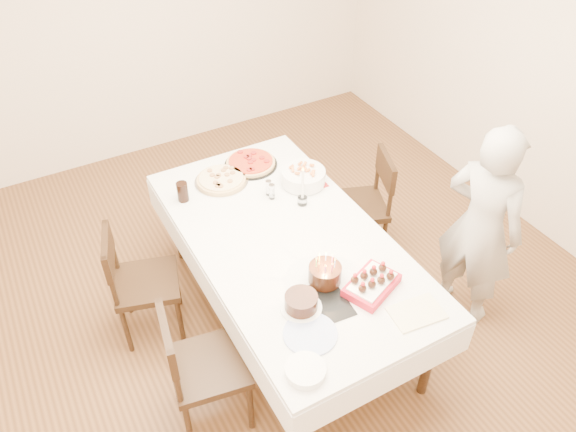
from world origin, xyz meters
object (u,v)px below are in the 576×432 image
chair_right_savory (358,206)px  cola_glass (183,192)px  pizza_pepperoni (251,163)px  dining_table (288,279)px  pasta_bowl (303,177)px  chair_left_savory (147,283)px  pizza_white (221,180)px  layer_cake (301,302)px  chair_left_dessert (209,366)px  birthday_cake (325,270)px  taper_candle (303,186)px  strawberry_box (372,284)px  person (481,227)px

chair_right_savory → cola_glass: 1.34m
pizza_pepperoni → cola_glass: bearing=-165.9°
dining_table → pasta_bowl: bearing=50.3°
cola_glass → chair_left_savory: bearing=-143.1°
cola_glass → pizza_white: bearing=11.0°
chair_right_savory → layer_cake: 1.40m
chair_left_dessert → birthday_cake: size_ratio=4.75×
taper_candle → layer_cake: (-0.47, -0.79, -0.11)m
taper_candle → strawberry_box: taper_candle is taller
cola_glass → birthday_cake: size_ratio=0.74×
dining_table → layer_cake: size_ratio=9.20×
chair_left_savory → person: 2.19m
person → cola_glass: size_ratio=10.67×
pizza_white → dining_table: bearing=-80.3°
pizza_pepperoni → cola_glass: 0.60m
taper_candle → cola_glass: (-0.68, 0.43, -0.08)m
pizza_pepperoni → chair_left_savory: bearing=-155.4°
pizza_white → cola_glass: size_ratio=2.70×
person → pizza_white: (-1.26, 1.26, 0.02)m
chair_left_savory → pizza_pepperoni: (1.00, 0.46, 0.34)m
taper_candle → pizza_white: bearing=127.6°
strawberry_box → pizza_pepperoni: bearing=92.3°
chair_right_savory → chair_left_savory: chair_right_savory is taller
layer_cake → birthday_cake: bearing=26.0°
chair_right_savory → person: bearing=-49.3°
pasta_bowl → pizza_white: bearing=149.7°
person → layer_cake: size_ratio=6.47×
layer_cake → birthday_cake: 0.25m
dining_table → chair_left_savory: 0.93m
pasta_bowl → cola_glass: bearing=164.0°
chair_right_savory → taper_candle: (-0.55, -0.10, 0.46)m
pasta_bowl → birthday_cake: bearing=-112.9°
pizza_pepperoni → birthday_cake: 1.27m
layer_cake → pizza_pepperoni: bearing=75.1°
pizza_pepperoni → pasta_bowl: size_ratio=1.26×
layer_cake → chair_left_savory: bearing=124.9°
strawberry_box → layer_cake: bearing=170.6°
chair_left_dessert → pasta_bowl: bearing=-132.3°
person → layer_cake: 1.35m
dining_table → chair_left_savory: bearing=156.4°
dining_table → pasta_bowl: (0.37, 0.45, 0.43)m
pizza_pepperoni → pasta_bowl: (0.23, -0.38, 0.04)m
dining_table → pizza_pepperoni: 0.93m
person → layer_cake: (-1.35, -0.02, 0.05)m
chair_left_dessert → taper_candle: bearing=-136.1°
dining_table → birthday_cake: bearing=-89.7°
layer_cake → strawberry_box: (0.42, -0.07, -0.01)m
taper_candle → strawberry_box: (-0.04, -0.86, -0.11)m
person → pizza_pepperoni: (-0.98, 1.35, 0.02)m
strawberry_box → pizza_white: bearing=103.9°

